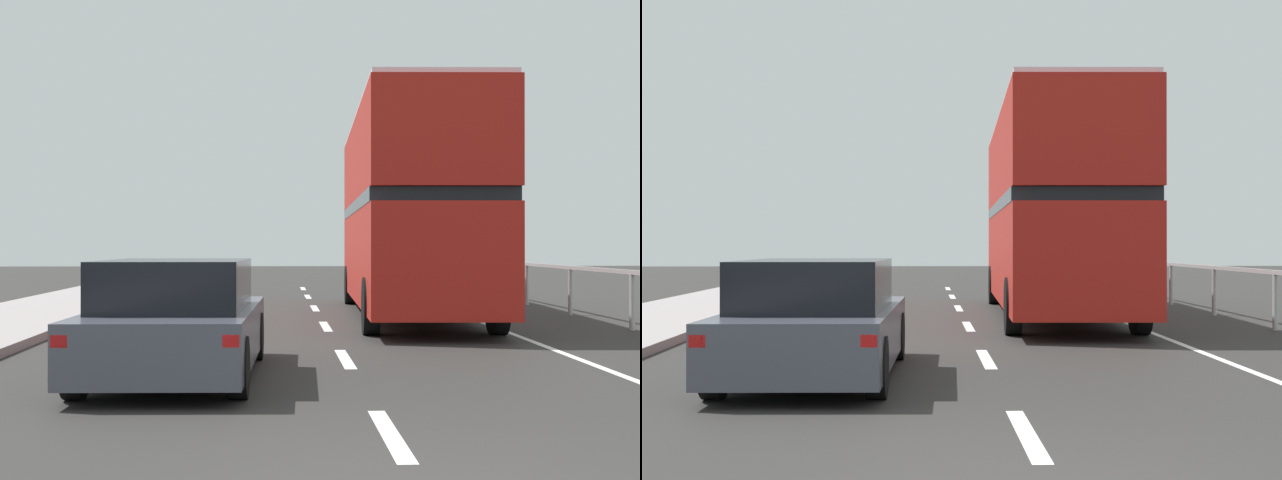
{
  "view_description": "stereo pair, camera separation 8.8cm",
  "coord_description": "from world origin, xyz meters",
  "views": [
    {
      "loc": [
        -0.94,
        -5.6,
        1.57
      ],
      "look_at": [
        -0.22,
        9.36,
        1.64
      ],
      "focal_mm": 51.17,
      "sensor_mm": 36.0,
      "label": 1
    },
    {
      "loc": [
        -0.85,
        -5.61,
        1.57
      ],
      "look_at": [
        -0.22,
        9.36,
        1.64
      ],
      "focal_mm": 51.17,
      "sensor_mm": 36.0,
      "label": 2
    }
  ],
  "objects": [
    {
      "name": "lane_paint_markings",
      "position": [
        2.07,
        8.24,
        0.0
      ],
      "size": [
        3.34,
        46.0,
        0.01
      ],
      "color": "silver",
      "rests_on": "ground"
    },
    {
      "name": "hatchback_car_near",
      "position": [
        -2.1,
        5.21,
        0.67
      ],
      "size": [
        1.97,
        4.62,
        1.39
      ],
      "rotation": [
        0.0,
        0.0,
        -0.03
      ],
      "color": "#434651",
      "rests_on": "ground"
    },
    {
      "name": "double_decker_bus_red",
      "position": [
        1.95,
        14.12,
        2.34
      ],
      "size": [
        2.84,
        11.31,
        4.37
      ],
      "rotation": [
        0.0,
        0.0,
        -0.04
      ],
      "color": "#AB1B13",
      "rests_on": "ground"
    }
  ]
}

